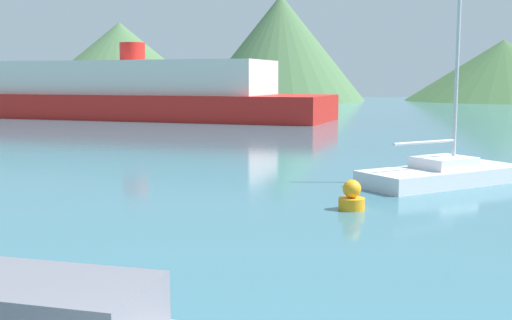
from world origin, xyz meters
The scene contains 6 objects.
sailboat_inner centered at (5.26, 17.67, 0.37)m, with size 6.05×5.14×7.08m.
ferry_distant centered at (-14.78, 51.81, 2.19)m, with size 35.92×17.17×6.58m.
buoy_marker centered at (1.97, 13.17, 0.33)m, with size 0.70×0.70×0.81m.
hill_west centered at (-32.78, 107.81, 6.62)m, with size 32.19×32.19×13.24m.
hill_central centered at (-4.09, 98.99, 8.26)m, with size 26.69×26.69×16.51m.
hill_east centered at (30.39, 99.60, 4.71)m, with size 29.52×29.52×9.43m.
Camera 1 is at (0.88, -3.77, 3.47)m, focal length 45.00 mm.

